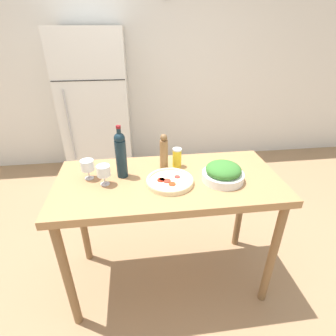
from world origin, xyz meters
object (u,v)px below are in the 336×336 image
at_px(refrigerator, 97,108).
at_px(wine_glass_near, 104,172).
at_px(pepper_mill, 164,152).
at_px(salt_canister, 177,157).
at_px(homemade_pizza, 170,181).
at_px(wine_bottle, 121,154).
at_px(salad_bowl, 223,173).
at_px(wine_glass_far, 87,166).

bearing_deg(refrigerator, wine_glass_near, -82.40).
xyz_separation_m(pepper_mill, salt_canister, (0.09, 0.02, -0.05)).
distance_m(wine_glass_near, salt_canister, 0.51).
xyz_separation_m(homemade_pizza, salt_canister, (0.08, 0.22, 0.05)).
bearing_deg(homemade_pizza, pepper_mill, 94.69).
bearing_deg(wine_bottle, refrigerator, 101.42).
bearing_deg(refrigerator, homemade_pizza, -70.90).
relative_size(refrigerator, salad_bowl, 6.82).
distance_m(wine_glass_near, pepper_mill, 0.42).
relative_size(wine_bottle, pepper_mill, 1.37).
relative_size(refrigerator, wine_glass_near, 13.84).
bearing_deg(salad_bowl, salt_canister, 138.68).
relative_size(wine_bottle, wine_glass_far, 2.67).
bearing_deg(salt_canister, wine_glass_near, -159.65).
relative_size(wine_glass_near, pepper_mill, 0.51).
bearing_deg(wine_glass_far, refrigerator, 94.50).
distance_m(wine_glass_near, homemade_pizza, 0.41).
relative_size(wine_glass_far, salt_canister, 0.97).
bearing_deg(wine_bottle, pepper_mill, 13.62).
height_order(pepper_mill, homemade_pizza, pepper_mill).
distance_m(wine_glass_near, salad_bowl, 0.74).
distance_m(wine_bottle, pepper_mill, 0.29).
relative_size(wine_bottle, wine_glass_near, 2.67).
xyz_separation_m(wine_glass_near, salad_bowl, (0.74, -0.05, -0.03)).
relative_size(refrigerator, salt_canister, 13.40).
height_order(refrigerator, salt_canister, refrigerator).
distance_m(wine_glass_near, wine_glass_far, 0.14).
distance_m(refrigerator, wine_bottle, 1.78).
height_order(wine_bottle, wine_glass_far, wine_bottle).
distance_m(salad_bowl, salt_canister, 0.34).
bearing_deg(homemade_pizza, wine_glass_near, 174.04).
height_order(homemade_pizza, salt_canister, salt_canister).
bearing_deg(wine_glass_far, salt_canister, 8.98).
relative_size(homemade_pizza, salt_canister, 2.21).
xyz_separation_m(wine_bottle, wine_glass_near, (-0.11, -0.09, -0.07)).
bearing_deg(wine_glass_far, pepper_mill, 8.20).
relative_size(pepper_mill, salad_bowl, 0.96).
relative_size(refrigerator, wine_glass_far, 13.84).
xyz_separation_m(wine_bottle, salad_bowl, (0.63, -0.14, -0.11)).
xyz_separation_m(wine_glass_far, homemade_pizza, (0.51, -0.13, -0.07)).
xyz_separation_m(refrigerator, pepper_mill, (0.63, -1.67, 0.15)).
distance_m(wine_bottle, wine_glass_near, 0.16).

